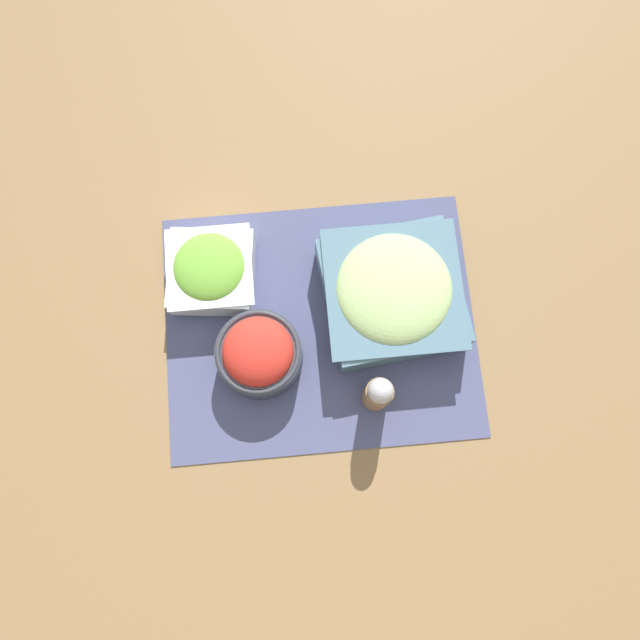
{
  "coord_description": "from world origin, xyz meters",
  "views": [
    {
      "loc": [
        -0.02,
        -0.2,
        0.9
      ],
      "look_at": [
        0.0,
        0.0,
        0.03
      ],
      "focal_mm": 35.0,
      "sensor_mm": 36.0,
      "label": 1
    }
  ],
  "objects_px": {
    "lettuce_bowl": "(211,270)",
    "pepper_shaker": "(378,394)",
    "tomato_bowl": "(259,354)",
    "cucumber_bowl": "(393,292)"
  },
  "relations": [
    {
      "from": "lettuce_bowl",
      "to": "pepper_shaker",
      "type": "distance_m",
      "value": 0.3
    },
    {
      "from": "tomato_bowl",
      "to": "cucumber_bowl",
      "type": "height_order",
      "value": "cucumber_bowl"
    },
    {
      "from": "pepper_shaker",
      "to": "lettuce_bowl",
      "type": "bearing_deg",
      "value": 137.39
    },
    {
      "from": "tomato_bowl",
      "to": "cucumber_bowl",
      "type": "relative_size",
      "value": 0.58
    },
    {
      "from": "tomato_bowl",
      "to": "cucumber_bowl",
      "type": "bearing_deg",
      "value": 19.84
    },
    {
      "from": "pepper_shaker",
      "to": "tomato_bowl",
      "type": "bearing_deg",
      "value": 155.28
    },
    {
      "from": "tomato_bowl",
      "to": "lettuce_bowl",
      "type": "bearing_deg",
      "value": 115.45
    },
    {
      "from": "lettuce_bowl",
      "to": "pepper_shaker",
      "type": "height_order",
      "value": "pepper_shaker"
    },
    {
      "from": "tomato_bowl",
      "to": "pepper_shaker",
      "type": "relative_size",
      "value": 1.1
    },
    {
      "from": "cucumber_bowl",
      "to": "lettuce_bowl",
      "type": "xyz_separation_m",
      "value": [
        -0.26,
        0.06,
        -0.01
      ]
    }
  ]
}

